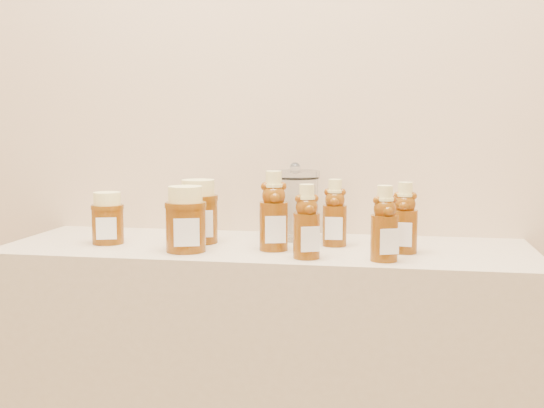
% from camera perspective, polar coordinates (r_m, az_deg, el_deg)
% --- Properties ---
extents(wall_back, '(3.50, 0.02, 2.70)m').
position_cam_1_polar(wall_back, '(1.75, 0.74, 12.38)').
color(wall_back, '#CBAF89').
rests_on(wall_back, ground).
extents(bear_bottle_back_left, '(0.08, 0.08, 0.20)m').
position_cam_1_polar(bear_bottle_back_left, '(1.50, 0.14, -0.14)').
color(bear_bottle_back_left, '#5B2B07').
rests_on(bear_bottle_back_left, display_table).
extents(bear_bottle_back_mid, '(0.06, 0.06, 0.17)m').
position_cam_1_polar(bear_bottle_back_mid, '(1.56, 5.27, -0.36)').
color(bear_bottle_back_mid, '#5B2B07').
rests_on(bear_bottle_back_mid, display_table).
extents(bear_bottle_back_right, '(0.07, 0.07, 0.17)m').
position_cam_1_polar(bear_bottle_back_right, '(1.49, 11.06, -0.75)').
color(bear_bottle_back_right, '#5B2B07').
rests_on(bear_bottle_back_right, display_table).
extents(bear_bottle_front_left, '(0.08, 0.08, 0.17)m').
position_cam_1_polar(bear_bottle_front_left, '(1.41, 2.92, -1.06)').
color(bear_bottle_front_left, '#5B2B07').
rests_on(bear_bottle_front_left, display_table).
extents(bear_bottle_front_right, '(0.08, 0.08, 0.17)m').
position_cam_1_polar(bear_bottle_front_right, '(1.40, 9.40, -1.20)').
color(bear_bottle_front_right, '#5B2B07').
rests_on(bear_bottle_front_right, display_table).
extents(honey_jar_left, '(0.10, 0.10, 0.12)m').
position_cam_1_polar(honey_jar_left, '(1.63, -13.59, -1.14)').
color(honey_jar_left, '#5B2B07').
rests_on(honey_jar_left, display_table).
extents(honey_jar_back, '(0.12, 0.12, 0.15)m').
position_cam_1_polar(honey_jar_back, '(1.60, -6.18, -0.61)').
color(honey_jar_back, '#5B2B07').
rests_on(honey_jar_back, display_table).
extents(honey_jar_front, '(0.12, 0.12, 0.14)m').
position_cam_1_polar(honey_jar_front, '(1.50, -7.24, -1.25)').
color(honey_jar_front, '#5B2B07').
rests_on(honey_jar_front, display_table).
extents(glass_canister, '(0.15, 0.15, 0.18)m').
position_cam_1_polar(glass_canister, '(1.64, 1.93, 0.17)').
color(glass_canister, white).
rests_on(glass_canister, display_table).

